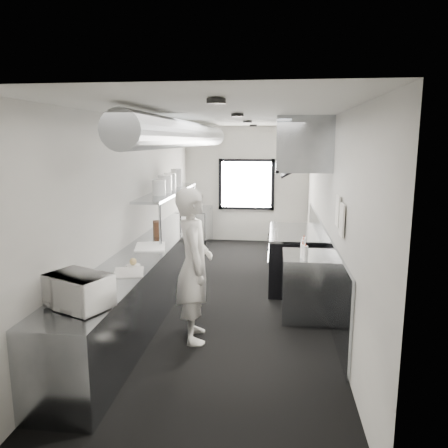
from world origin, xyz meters
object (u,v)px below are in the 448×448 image
(deli_tub_a, at_px, (85,286))
(deli_tub_b, at_px, (91,279))
(exhaust_hood, at_px, (301,144))
(squeeze_bottle_e, at_px, (304,243))
(line_cook, at_px, (194,265))
(squeeze_bottle_d, at_px, (303,246))
(range, at_px, (294,258))
(squeeze_bottle_b, at_px, (303,251))
(squeeze_bottle_c, at_px, (303,249))
(cutting_board, at_px, (150,247))
(microwave, at_px, (79,291))
(pass_shelf, at_px, (169,193))
(plate_stack_b, at_px, (165,184))
(plate_stack_d, at_px, (177,178))
(plate_stack_c, at_px, (170,182))
(far_work_table, at_px, (195,228))
(squeeze_bottle_a, at_px, (305,253))
(plate_stack_a, at_px, (159,187))
(small_plate, at_px, (133,266))
(prep_counter, at_px, (150,276))
(bottle_station, at_px, (306,286))

(deli_tub_a, height_order, deli_tub_b, deli_tub_a)
(exhaust_hood, height_order, squeeze_bottle_e, exhaust_hood)
(line_cook, height_order, squeeze_bottle_d, line_cook)
(deli_tub_a, distance_m, deli_tub_b, 0.27)
(range, xyz_separation_m, deli_tub_b, (-2.35, -2.91, 0.48))
(squeeze_bottle_b, bearing_deg, squeeze_bottle_c, 86.59)
(squeeze_bottle_b, bearing_deg, cutting_board, 171.16)
(microwave, height_order, squeeze_bottle_c, microwave)
(pass_shelf, distance_m, squeeze_bottle_b, 3.00)
(plate_stack_b, xyz_separation_m, squeeze_bottle_c, (2.28, -1.41, -0.73))
(cutting_board, relative_size, plate_stack_d, 1.69)
(squeeze_bottle_c, bearing_deg, plate_stack_c, 141.65)
(range, distance_m, squeeze_bottle_b, 1.66)
(deli_tub_b, height_order, squeeze_bottle_e, squeeze_bottle_e)
(far_work_table, distance_m, cutting_board, 3.76)
(pass_shelf, bearing_deg, deli_tub_a, -91.28)
(line_cook, height_order, squeeze_bottle_a, line_cook)
(pass_shelf, bearing_deg, squeeze_bottle_a, -40.96)
(plate_stack_d, bearing_deg, squeeze_bottle_e, -41.86)
(plate_stack_a, xyz_separation_m, plate_stack_b, (0.01, 0.36, 0.02))
(range, height_order, small_plate, range)
(exhaust_hood, bearing_deg, squeeze_bottle_d, -89.42)
(plate_stack_d, height_order, squeeze_bottle_b, plate_stack_d)
(far_work_table, xyz_separation_m, squeeze_bottle_c, (2.24, -3.94, 0.54))
(plate_stack_c, bearing_deg, deli_tub_a, -91.25)
(prep_counter, relative_size, squeeze_bottle_a, 30.73)
(plate_stack_a, bearing_deg, small_plate, -85.84)
(range, bearing_deg, small_plate, -133.38)
(pass_shelf, relative_size, squeeze_bottle_e, 17.42)
(bottle_station, relative_size, small_plate, 4.88)
(line_cook, relative_size, squeeze_bottle_b, 10.16)
(bottle_station, height_order, deli_tub_a, deli_tub_a)
(small_plate, xyz_separation_m, squeeze_bottle_c, (2.15, 0.78, 0.08))
(microwave, xyz_separation_m, plate_stack_a, (-0.07, 3.24, 0.64))
(deli_tub_b, height_order, squeeze_bottle_c, squeeze_bottle_c)
(exhaust_hood, distance_m, squeeze_bottle_d, 1.87)
(pass_shelf, relative_size, plate_stack_d, 8.79)
(plate_stack_b, height_order, plate_stack_c, plate_stack_c)
(prep_counter, bearing_deg, range, 28.74)
(squeeze_bottle_b, xyz_separation_m, squeeze_bottle_d, (0.03, 0.33, -0.00))
(prep_counter, height_order, deli_tub_b, deli_tub_b)
(bottle_station, relative_size, plate_stack_b, 2.97)
(prep_counter, height_order, far_work_table, same)
(far_work_table, distance_m, plate_stack_d, 1.94)
(range, distance_m, deli_tub_b, 3.77)
(microwave, bearing_deg, squeeze_bottle_d, 70.68)
(plate_stack_c, bearing_deg, range, -9.39)
(squeeze_bottle_d, bearing_deg, pass_shelf, 146.13)
(small_plate, bearing_deg, deli_tub_b, -110.43)
(plate_stack_c, bearing_deg, exhaust_hood, -9.15)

